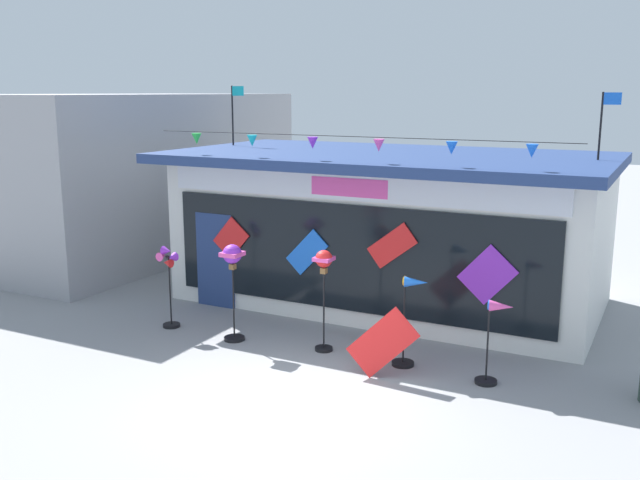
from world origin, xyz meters
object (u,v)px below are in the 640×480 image
(wind_spinner_far_left, at_px, (168,274))
(wind_spinner_right, at_px, (494,336))
(wind_spinner_center_left, at_px, (324,274))
(wind_spinner_center_right, at_px, (410,316))
(kite_shop_building, at_px, (391,226))
(wind_spinner_left, at_px, (233,267))
(display_kite_on_ground, at_px, (383,343))

(wind_spinner_far_left, distance_m, wind_spinner_right, 6.23)
(wind_spinner_center_left, bearing_deg, wind_spinner_center_right, -0.50)
(kite_shop_building, xyz_separation_m, wind_spinner_far_left, (-3.08, -3.71, -0.57))
(kite_shop_building, bearing_deg, wind_spinner_left, -112.75)
(kite_shop_building, xyz_separation_m, wind_spinner_center_left, (0.13, -3.47, -0.24))
(wind_spinner_left, height_order, wind_spinner_center_right, wind_spinner_left)
(wind_spinner_far_left, distance_m, wind_spinner_center_right, 4.81)
(wind_spinner_far_left, height_order, wind_spinner_center_left, wind_spinner_center_left)
(wind_spinner_center_left, xyz_separation_m, wind_spinner_center_right, (1.59, -0.01, -0.52))
(kite_shop_building, height_order, wind_spinner_left, kite_shop_building)
(display_kite_on_ground, bearing_deg, wind_spinner_left, 172.82)
(wind_spinner_left, distance_m, wind_spinner_right, 4.75)
(wind_spinner_left, distance_m, wind_spinner_center_right, 3.34)
(kite_shop_building, xyz_separation_m, wind_spinner_left, (-1.57, -3.75, -0.26))
(kite_shop_building, relative_size, wind_spinner_far_left, 5.61)
(kite_shop_building, xyz_separation_m, wind_spinner_right, (3.14, -3.60, -0.84))
(wind_spinner_right, bearing_deg, kite_shop_building, 131.13)
(wind_spinner_left, relative_size, display_kite_on_ground, 1.66)
(display_kite_on_ground, bearing_deg, wind_spinner_right, 18.14)
(wind_spinner_far_left, bearing_deg, wind_spinner_center_left, 4.16)
(wind_spinner_center_right, bearing_deg, display_kite_on_ground, -108.16)
(wind_spinner_center_right, distance_m, display_kite_on_ground, 0.74)
(kite_shop_building, xyz_separation_m, wind_spinner_center_right, (1.73, -3.49, -0.76))
(wind_spinner_far_left, height_order, wind_spinner_center_right, wind_spinner_far_left)
(kite_shop_building, height_order, display_kite_on_ground, kite_shop_building)
(display_kite_on_ground, bearing_deg, wind_spinner_far_left, 174.68)
(display_kite_on_ground, bearing_deg, wind_spinner_center_left, 154.38)
(wind_spinner_center_left, bearing_deg, kite_shop_building, 92.22)
(wind_spinner_far_left, relative_size, display_kite_on_ground, 1.48)
(wind_spinner_right, height_order, display_kite_on_ground, wind_spinner_right)
(wind_spinner_far_left, bearing_deg, wind_spinner_center_right, 2.62)
(kite_shop_building, relative_size, display_kite_on_ground, 8.31)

